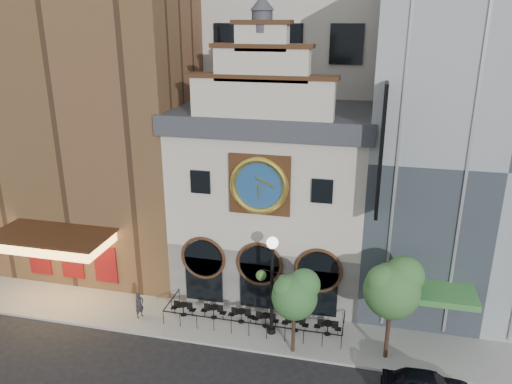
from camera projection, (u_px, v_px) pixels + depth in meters
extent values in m
plane|color=black|center=(244.00, 351.00, 27.92)|extent=(120.00, 120.00, 0.00)
cube|color=gray|center=(254.00, 325.00, 30.19)|extent=(44.00, 5.00, 0.15)
cube|color=#605E5B|center=(273.00, 254.00, 34.56)|extent=(12.00, 8.00, 4.00)
cube|color=beige|center=(274.00, 179.00, 32.74)|extent=(12.00, 8.00, 7.00)
cube|color=#2D3035|center=(274.00, 117.00, 31.39)|extent=(12.60, 8.60, 1.20)
cube|color=#392111|center=(260.00, 185.00, 28.70)|extent=(3.60, 0.25, 3.60)
cylinder|color=navy|center=(259.00, 186.00, 28.57)|extent=(3.10, 0.12, 3.10)
torus|color=gold|center=(259.00, 186.00, 28.49)|extent=(3.46, 0.36, 3.46)
cylinder|color=#2D3035|center=(262.00, 22.00, 26.20)|extent=(1.10, 1.10, 1.10)
cone|color=#2D3035|center=(262.00, 2.00, 25.88)|extent=(1.30, 1.30, 0.80)
cube|color=brown|center=(102.00, 91.00, 35.75)|extent=(14.00, 12.00, 25.00)
cube|color=#FFBF59|center=(53.00, 241.00, 31.42)|extent=(7.00, 3.40, 0.70)
cube|color=#392111|center=(52.00, 234.00, 31.27)|extent=(7.40, 3.80, 0.15)
cube|color=maroon|center=(72.00, 260.00, 33.66)|extent=(5.60, 0.15, 2.60)
cube|color=gray|center=(486.00, 145.00, 30.92)|extent=(14.00, 12.00, 20.00)
cube|color=#3C813A|center=(433.00, 293.00, 27.18)|extent=(4.50, 2.40, 0.35)
cube|color=black|center=(381.00, 152.00, 25.56)|extent=(0.18, 1.60, 7.00)
cylinder|color=black|center=(183.00, 305.00, 30.79)|extent=(0.68, 0.68, 0.03)
cylinder|color=black|center=(183.00, 310.00, 30.92)|extent=(0.06, 0.06, 0.72)
cylinder|color=black|center=(214.00, 307.00, 30.50)|extent=(0.68, 0.68, 0.03)
cylinder|color=black|center=(214.00, 313.00, 30.62)|extent=(0.06, 0.06, 0.72)
cylinder|color=black|center=(241.00, 311.00, 30.08)|extent=(0.68, 0.68, 0.03)
cylinder|color=black|center=(241.00, 317.00, 30.21)|extent=(0.06, 0.06, 0.72)
cylinder|color=black|center=(266.00, 316.00, 29.67)|extent=(0.68, 0.68, 0.03)
cylinder|color=black|center=(266.00, 321.00, 29.79)|extent=(0.06, 0.06, 0.72)
cylinder|color=black|center=(295.00, 320.00, 29.25)|extent=(0.68, 0.68, 0.03)
cylinder|color=black|center=(295.00, 325.00, 29.38)|extent=(0.06, 0.06, 0.72)
cylinder|color=black|center=(328.00, 323.00, 28.91)|extent=(0.68, 0.68, 0.03)
cylinder|color=black|center=(328.00, 329.00, 29.03)|extent=(0.06, 0.06, 0.72)
imported|color=#222127|center=(139.00, 305.00, 30.56)|extent=(0.63, 0.72, 1.66)
cylinder|color=black|center=(272.00, 291.00, 28.39)|extent=(0.20, 0.20, 5.58)
cylinder|color=black|center=(271.00, 330.00, 29.26)|extent=(0.49, 0.49, 0.33)
sphere|color=white|center=(272.00, 243.00, 27.40)|extent=(0.67, 0.67, 0.67)
sphere|color=#2F5D25|center=(261.00, 275.00, 28.37)|extent=(0.62, 0.62, 0.62)
sphere|color=#2F5D25|center=(283.00, 280.00, 27.86)|extent=(0.62, 0.62, 0.62)
cylinder|color=#382619|center=(293.00, 330.00, 27.26)|extent=(0.19, 0.19, 2.66)
sphere|color=#265923|center=(294.00, 297.00, 26.57)|extent=(2.47, 2.47, 2.47)
sphere|color=#265923|center=(304.00, 284.00, 26.50)|extent=(1.71, 1.71, 1.71)
sphere|color=#265923|center=(287.00, 290.00, 26.32)|extent=(1.52, 1.52, 1.52)
cylinder|color=#382619|center=(388.00, 332.00, 26.71)|extent=(0.23, 0.23, 3.18)
sphere|color=#2C5C24|center=(392.00, 291.00, 25.88)|extent=(2.96, 2.96, 2.96)
sphere|color=#2C5C24|center=(404.00, 275.00, 25.81)|extent=(2.05, 2.05, 2.05)
sphere|color=#2C5C24|center=(384.00, 282.00, 25.58)|extent=(1.82, 1.82, 1.82)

